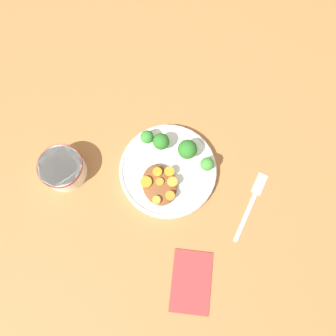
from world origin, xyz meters
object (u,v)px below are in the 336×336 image
Objects in this scene: dip_bowl at (63,168)px; napkin at (191,282)px; fork at (253,200)px; plate at (168,170)px.

dip_bowl reaches higher than napkin.
fork is (0.20, 0.43, -0.03)m from dip_bowl.
dip_bowl is at bearing 107.46° from fork.
dip_bowl reaches higher than fork.
dip_bowl is 0.72× the size of fork.
napkin is at bearing 34.37° from dip_bowl.
napkin is (0.14, -0.20, 0.00)m from fork.
plate is 1.49× the size of napkin.
plate is 1.62× the size of fork.
fork is at bearing 65.82° from dip_bowl.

